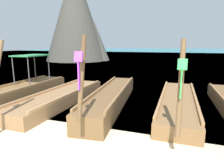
# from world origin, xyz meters

# --- Properties ---
(sea_water) EXTENTS (120.00, 120.00, 0.00)m
(sea_water) POSITION_xyz_m (0.00, 62.37, 0.00)
(sea_water) COLOR #147A89
(sea_water) RESTS_ON ground
(longtail_boat_pink_ribbon) EXTENTS (1.45, 5.74, 2.46)m
(longtail_boat_pink_ribbon) POSITION_xyz_m (-4.74, 4.71, 0.33)
(longtail_boat_pink_ribbon) COLOR brown
(longtail_boat_pink_ribbon) RESTS_ON ground
(longtail_boat_turquoise_ribbon) EXTENTS (1.31, 6.34, 2.64)m
(longtail_boat_turquoise_ribbon) POSITION_xyz_m (-2.25, 4.11, 0.26)
(longtail_boat_turquoise_ribbon) COLOR olive
(longtail_boat_turquoise_ribbon) RESTS_ON ground
(longtail_boat_violet_ribbon) EXTENTS (1.69, 6.66, 2.74)m
(longtail_boat_violet_ribbon) POSITION_xyz_m (-0.10, 4.57, 0.34)
(longtail_boat_violet_ribbon) COLOR brown
(longtail_boat_violet_ribbon) RESTS_ON ground
(longtail_boat_green_ribbon) EXTENTS (1.35, 6.62, 2.65)m
(longtail_boat_green_ribbon) POSITION_xyz_m (2.53, 5.04, 0.25)
(longtail_boat_green_ribbon) COLOR brown
(longtail_boat_green_ribbon) RESTS_ON ground
(karst_rock) EXTENTS (9.59, 9.26, 14.07)m
(karst_rock) POSITION_xyz_m (-12.67, 24.74, 6.70)
(karst_rock) COLOR #47443D
(karst_rock) RESTS_ON ground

